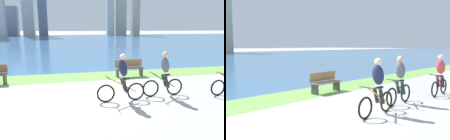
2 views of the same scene
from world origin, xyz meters
TOP-DOWN VIEW (x-y plane):
  - ground_plane at (0.00, 0.00)m, footprint 300.00×300.00m
  - grass_strip_bayside at (0.00, 2.94)m, footprint 120.00×2.04m
  - cyclist_lead at (0.54, -1.13)m, footprint 1.72×0.52m
  - cyclist_trailing at (2.22, -0.92)m, footprint 1.61×0.52m
  - cyclist_distant_rear at (4.75, -1.36)m, footprint 1.57×0.52m
  - bench_near_path at (1.94, 2.52)m, footprint 1.50×0.47m

SIDE VIEW (x-z plane):
  - ground_plane at x=0.00m, z-range 0.00..0.00m
  - grass_strip_bayside at x=0.00m, z-range 0.00..0.01m
  - bench_near_path at x=1.94m, z-range 0.00..0.90m
  - cyclist_distant_rear at x=4.75m, z-range 0.00..1.66m
  - cyclist_lead at x=0.54m, z-range 0.00..1.68m
  - cyclist_trailing at x=2.22m, z-range -0.01..1.68m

